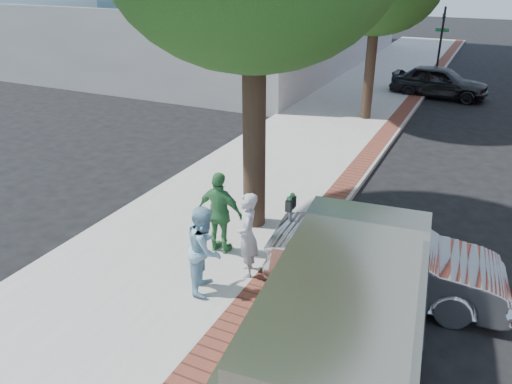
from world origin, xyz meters
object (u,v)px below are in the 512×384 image
Objects in this scene: sedan_silver at (385,260)px; van at (344,318)px; person_gray at (247,235)px; person_officer at (205,249)px; bg_car at (439,82)px; parking_meter at (290,213)px; person_green at (220,213)px.

van is (-0.08, -2.48, 0.38)m from sedan_silver.
sedan_silver is at bearing 80.91° from person_gray.
van is (2.93, -0.93, 0.09)m from person_officer.
bg_car is (-1.16, 16.80, 0.03)m from sedan_silver.
sedan_silver is at bearing -3.89° from parking_meter.
person_gray is at bearing 138.79° from van.
person_gray is 2.66m from sedan_silver.
person_green is at bearing -146.14° from person_gray.
bg_car reaches higher than sedan_silver.
person_green reaches higher than sedan_silver.
parking_meter is at bearing -178.85° from bg_car.
person_officer reaches higher than parking_meter.
person_officer is at bearing 178.26° from bg_car.
person_gray is at bearing 179.56° from bg_car.
van reaches higher than person_gray.
bg_car is at bearing -3.18° from sedan_silver.
person_green reaches higher than bg_car.
sedan_silver is 2.51m from van.
van reaches higher than person_officer.
sedan_silver is 16.84m from bg_car.
parking_meter is 0.84× the size of person_gray.
bg_car is at bearing -24.03° from person_officer.
sedan_silver is at bearing -172.01° from bg_car.
person_officer is (-1.02, -1.68, -0.19)m from parking_meter.
person_officer is at bearing 156.23° from van.
person_gray is at bearing 150.34° from person_green.
sedan_silver is (2.00, -0.14, -0.48)m from parking_meter.
person_green is 0.32× the size of van.
bg_car is (1.86, 18.34, -0.26)m from person_officer.
person_gray reaches higher than bg_car.
van is at bearing 29.21° from person_gray.
van is at bearing -125.82° from person_officer.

